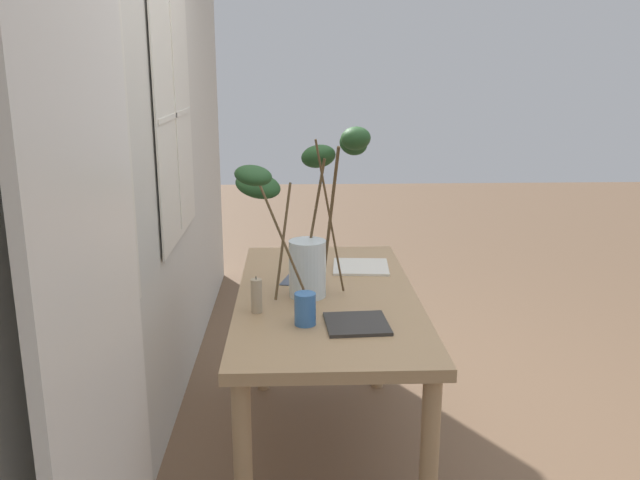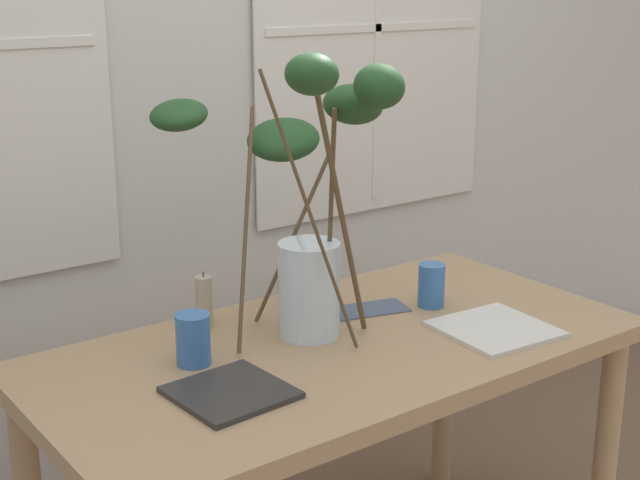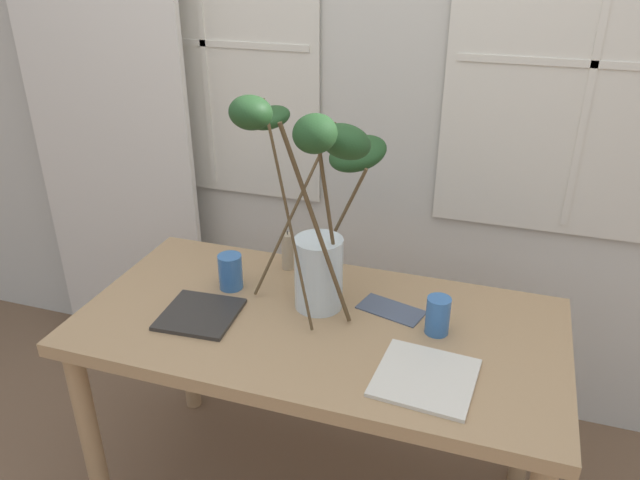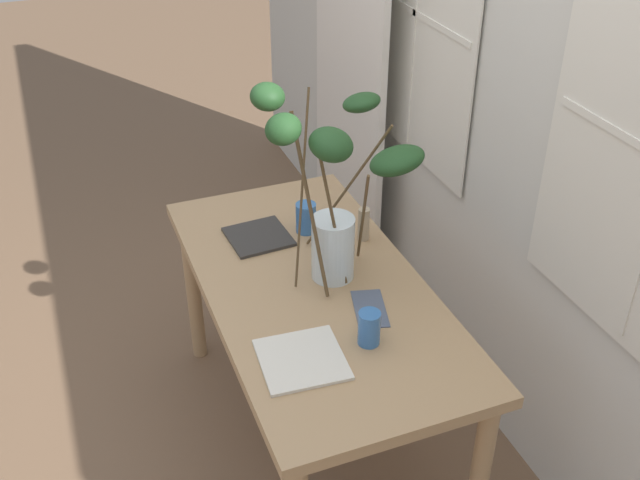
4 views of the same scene
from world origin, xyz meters
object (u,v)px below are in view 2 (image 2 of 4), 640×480
Objects in this scene: plate_square_left at (231,392)px; dining_table at (338,379)px; plate_square_right at (495,329)px; pillar_candle at (204,302)px; drinking_glass_blue_left at (193,339)px; vase_with_branches at (305,199)px; drinking_glass_blue_right at (431,285)px.

dining_table is at bearing 14.42° from plate_square_left.
pillar_candle reaches higher than plate_square_right.
plate_square_left is at bearing 173.24° from plate_square_right.
drinking_glass_blue_left is 0.83× the size of pillar_candle.
plate_square_right is 1.78× the size of pillar_candle.
dining_table is at bearing -74.98° from vase_with_branches.
vase_with_branches is at bearing 172.87° from drinking_glass_blue_right.
pillar_candle reaches higher than plate_square_left.
plate_square_left reaches higher than dining_table.
dining_table is 0.38m from drinking_glass_blue_left.
pillar_candle is at bearing 157.60° from drinking_glass_blue_right.
plate_square_right is at bearing -39.04° from pillar_candle.
drinking_glass_blue_right is (0.68, -0.05, -0.00)m from drinking_glass_blue_left.
plate_square_left is at bearing -150.23° from vase_with_branches.
drinking_glass_blue_right is 0.81× the size of pillar_candle.
pillar_candle reaches higher than drinking_glass_blue_left.
drinking_glass_blue_left is 0.19m from plate_square_left.
dining_table is 2.08× the size of vase_with_branches.
vase_with_branches is 5.93× the size of drinking_glass_blue_left.
drinking_glass_blue_left is (-0.31, -0.00, -0.27)m from vase_with_branches.
drinking_glass_blue_left is 0.22m from pillar_candle.
dining_table is 0.38m from drinking_glass_blue_right.
dining_table is 10.22× the size of pillar_candle.
vase_with_branches reaches higher than pillar_candle.
drinking_glass_blue_right is at bearing -22.40° from pillar_candle.
plate_square_left is (-0.69, -0.14, -0.05)m from drinking_glass_blue_right.
vase_with_branches reaches higher than dining_table.
drinking_glass_blue_right is at bearing 8.10° from dining_table.
pillar_candle is (-0.20, 0.27, 0.16)m from dining_table.
drinking_glass_blue_right reaches higher than dining_table.
plate_square_right is 0.71m from pillar_candle.
vase_with_branches is 0.57m from plate_square_right.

